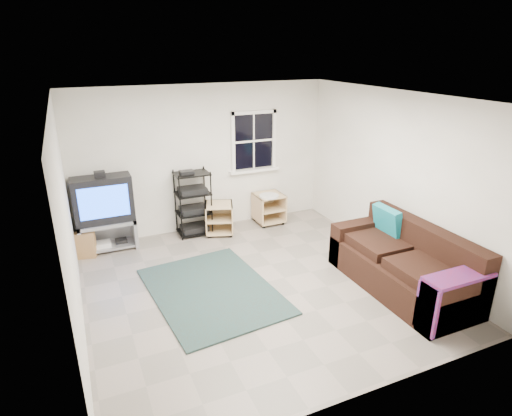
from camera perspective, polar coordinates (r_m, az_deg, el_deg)
name	(u,v)px	position (r m, az deg, el deg)	size (l,w,h in m)	color
room	(254,145)	(7.96, -0.30, 8.40)	(4.60, 4.62, 4.60)	gray
tv_unit	(104,207)	(7.33, -19.61, 0.08)	(0.92, 0.46, 1.35)	#93939A
av_rack	(193,207)	(7.65, -8.34, 0.12)	(0.59, 0.43, 1.18)	black
side_table_left	(219,217)	(7.72, -4.92, -1.20)	(0.61, 0.61, 0.56)	tan
side_table_right	(268,206)	(8.14, 1.63, 0.29)	(0.52, 0.55, 0.60)	tan
sofa	(404,265)	(6.29, 19.15, -7.25)	(0.96, 2.16, 0.99)	black
shag_rug	(212,290)	(6.06, -5.84, -10.89)	(1.55, 2.13, 0.03)	#322016
paper_bag	(86,245)	(7.37, -21.78, -4.56)	(0.30, 0.19, 0.43)	#9E7B46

